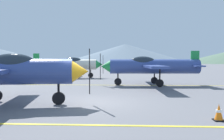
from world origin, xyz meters
TOP-DOWN VIEW (x-y plane):
  - ground_plane at (0.00, 0.00)m, footprint 400.00×400.00m
  - apron_line_near at (0.00, -4.13)m, footprint 80.00×0.16m
  - apron_line_far at (0.00, 8.05)m, footprint 80.00×0.16m
  - airplane_mid at (3.77, 8.12)m, footprint 8.40×9.67m
  - airplane_far at (-5.16, 15.89)m, footprint 8.40×9.68m
  - traffic_cone_front at (4.90, -3.32)m, footprint 0.36×0.36m
  - hill_centerleft at (2.18, 151.16)m, footprint 87.39×87.39m

SIDE VIEW (x-z plane):
  - ground_plane at x=0.00m, z-range 0.00..0.00m
  - apron_line_near at x=0.00m, z-range 0.00..0.01m
  - apron_line_far at x=0.00m, z-range 0.00..0.01m
  - traffic_cone_front at x=4.90m, z-range -0.01..0.58m
  - airplane_mid at x=3.77m, z-range 0.18..3.08m
  - airplane_far at x=-5.16m, z-range 0.18..3.08m
  - hill_centerleft at x=2.18m, z-range 0.00..13.01m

